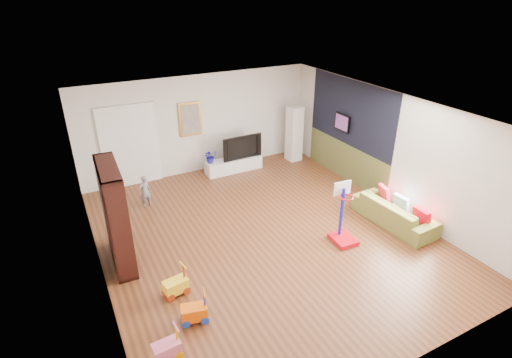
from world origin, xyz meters
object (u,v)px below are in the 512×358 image
media_console (234,165)px  sofa (394,212)px  bookshelf (116,216)px  basketball_hoop (346,214)px

media_console → sofa: bearing=-65.2°
bookshelf → sofa: 5.82m
bookshelf → basketball_hoop: bookshelf is taller
bookshelf → basketball_hoop: size_ratio=1.53×
media_console → bookshelf: 4.60m
bookshelf → basketball_hoop: 4.43m
sofa → basketball_hoop: bearing=88.5°
media_console → basketball_hoop: size_ratio=1.25×
sofa → bookshelf: bearing=72.4°
sofa → basketball_hoop: size_ratio=1.46×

